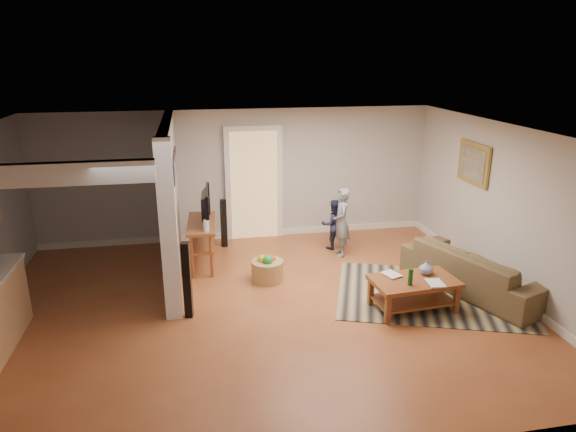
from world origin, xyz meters
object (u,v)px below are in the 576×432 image
(sofa, at_px, (473,290))
(tv_console, at_px, (202,226))
(toy_basket, at_px, (267,269))
(child, at_px, (340,255))
(speaker_left, at_px, (187,280))
(speaker_right, at_px, (224,223))
(coffee_table, at_px, (414,285))
(toddler, at_px, (332,248))

(sofa, height_order, tv_console, tv_console)
(toy_basket, distance_m, child, 1.69)
(speaker_left, xyz_separation_m, speaker_right, (0.67, 2.61, -0.08))
(coffee_table, distance_m, speaker_left, 3.16)
(sofa, height_order, speaker_right, speaker_right)
(speaker_left, relative_size, toy_basket, 2.13)
(sofa, height_order, toddler, toddler)
(sofa, height_order, coffee_table, coffee_table)
(toy_basket, bearing_deg, coffee_table, -35.03)
(speaker_right, relative_size, toy_basket, 1.80)
(tv_console, height_order, toddler, tv_console)
(sofa, relative_size, speaker_right, 2.51)
(sofa, bearing_deg, speaker_left, 69.52)
(sofa, bearing_deg, toddler, 17.02)
(child, bearing_deg, speaker_left, -47.19)
(toddler, bearing_deg, speaker_left, 35.15)
(tv_console, distance_m, toddler, 2.51)
(tv_console, bearing_deg, coffee_table, -33.89)
(tv_console, bearing_deg, speaker_right, 66.71)
(child, bearing_deg, sofa, 51.34)
(sofa, xyz_separation_m, toddler, (-1.65, 2.13, 0.00))
(coffee_table, bearing_deg, tv_console, 143.07)
(speaker_right, distance_m, toy_basket, 1.77)
(coffee_table, bearing_deg, toddler, 101.01)
(toy_basket, height_order, child, child)
(child, relative_size, toddler, 1.32)
(tv_console, height_order, toy_basket, tv_console)
(speaker_left, height_order, child, speaker_left)
(sofa, height_order, toy_basket, toy_basket)
(tv_console, relative_size, toy_basket, 2.45)
(speaker_left, distance_m, toddler, 3.46)
(tv_console, bearing_deg, speaker_left, -95.30)
(speaker_left, relative_size, child, 0.88)
(sofa, relative_size, child, 1.86)
(sofa, height_order, child, child)
(speaker_right, xyz_separation_m, toy_basket, (0.57, -1.65, -0.27))
(speaker_right, height_order, child, speaker_right)
(tv_console, xyz_separation_m, toy_basket, (0.98, -0.83, -0.51))
(tv_console, distance_m, toy_basket, 1.38)
(sofa, xyz_separation_m, toy_basket, (-3.06, 0.94, 0.19))
(toy_basket, bearing_deg, toddler, 40.16)
(sofa, height_order, speaker_left, speaker_left)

